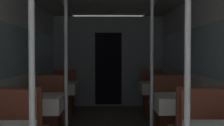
# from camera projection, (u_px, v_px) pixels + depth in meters

# --- Properties ---
(wall_left) EXTENTS (0.05, 8.40, 2.18)m
(wall_left) POSITION_uv_depth(u_px,v_px,m) (11.00, 65.00, 4.27)
(wall_left) COLOR silver
(wall_left) RESTS_ON ground_plane
(wall_right) EXTENTS (0.05, 8.40, 2.18)m
(wall_right) POSITION_uv_depth(u_px,v_px,m) (206.00, 65.00, 4.30)
(wall_right) COLOR silver
(wall_right) RESTS_ON ground_plane
(bulkhead_far) EXTENTS (2.63, 0.09, 2.18)m
(bulkhead_far) POSITION_uv_depth(u_px,v_px,m) (108.00, 62.00, 7.58)
(bulkhead_far) COLOR gray
(bulkhead_far) RESTS_ON ground_plane
(support_pole_left_0) EXTENTS (0.05, 0.05, 2.18)m
(support_pole_left_0) POSITION_uv_depth(u_px,v_px,m) (32.00, 82.00, 2.22)
(support_pole_left_0) COLOR silver
(support_pole_left_0) RESTS_ON ground_plane
(dining_table_left_1) EXTENTS (0.66, 0.66, 0.74)m
(dining_table_left_1) POSITION_uv_depth(u_px,v_px,m) (37.00, 105.00, 4.04)
(dining_table_left_1) COLOR #4C4C51
(dining_table_left_1) RESTS_ON ground_plane
(chair_left_far_1) EXTENTS (0.46, 0.46, 0.94)m
(chair_left_far_1) POSITION_uv_depth(u_px,v_px,m) (47.00, 120.00, 4.68)
(chair_left_far_1) COLOR brown
(chair_left_far_1) RESTS_ON ground_plane
(support_pole_left_1) EXTENTS (0.05, 0.05, 2.18)m
(support_pole_left_1) POSITION_uv_depth(u_px,v_px,m) (66.00, 69.00, 4.03)
(support_pole_left_1) COLOR silver
(support_pole_left_1) RESTS_ON ground_plane
(dining_table_left_2) EXTENTS (0.66, 0.66, 0.74)m
(dining_table_left_2) POSITION_uv_depth(u_px,v_px,m) (59.00, 89.00, 5.86)
(dining_table_left_2) COLOR #4C4C51
(dining_table_left_2) RESTS_ON ground_plane
(chair_left_near_2) EXTENTS (0.46, 0.46, 0.94)m
(chair_left_near_2) POSITION_uv_depth(u_px,v_px,m) (53.00, 113.00, 5.25)
(chair_left_near_2) COLOR brown
(chair_left_near_2) RESTS_ON ground_plane
(chair_left_far_2) EXTENTS (0.46, 0.46, 0.94)m
(chair_left_far_2) POSITION_uv_depth(u_px,v_px,m) (64.00, 101.00, 6.49)
(chair_left_far_2) COLOR brown
(chair_left_far_2) RESTS_ON ground_plane
(support_pole_right_0) EXTENTS (0.05, 0.05, 2.18)m
(support_pole_right_0) POSITION_uv_depth(u_px,v_px,m) (187.00, 82.00, 2.23)
(support_pole_right_0) COLOR silver
(support_pole_right_0) RESTS_ON ground_plane
(dining_table_right_1) EXTENTS (0.66, 0.66, 0.74)m
(dining_table_right_1) POSITION_uv_depth(u_px,v_px,m) (180.00, 105.00, 4.07)
(dining_table_right_1) COLOR #4C4C51
(dining_table_right_1) RESTS_ON ground_plane
(chair_right_far_1) EXTENTS (0.46, 0.46, 0.94)m
(chair_right_far_1) POSITION_uv_depth(u_px,v_px,m) (170.00, 120.00, 4.70)
(chair_right_far_1) COLOR brown
(chair_right_far_1) RESTS_ON ground_plane
(support_pole_right_1) EXTENTS (0.05, 0.05, 2.18)m
(support_pole_right_1) POSITION_uv_depth(u_px,v_px,m) (152.00, 69.00, 4.05)
(support_pole_right_1) COLOR silver
(support_pole_right_1) RESTS_ON ground_plane
(dining_table_right_2) EXTENTS (0.66, 0.66, 0.74)m
(dining_table_right_2) POSITION_uv_depth(u_px,v_px,m) (158.00, 89.00, 5.88)
(dining_table_right_2) COLOR #4C4C51
(dining_table_right_2) RESTS_ON ground_plane
(chair_right_near_2) EXTENTS (0.46, 0.46, 0.94)m
(chair_right_near_2) POSITION_uv_depth(u_px,v_px,m) (164.00, 113.00, 5.27)
(chair_right_near_2) COLOR brown
(chair_right_near_2) RESTS_ON ground_plane
(chair_right_far_2) EXTENTS (0.46, 0.46, 0.94)m
(chair_right_far_2) POSITION_uv_depth(u_px,v_px,m) (153.00, 101.00, 6.52)
(chair_right_far_2) COLOR brown
(chair_right_far_2) RESTS_ON ground_plane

